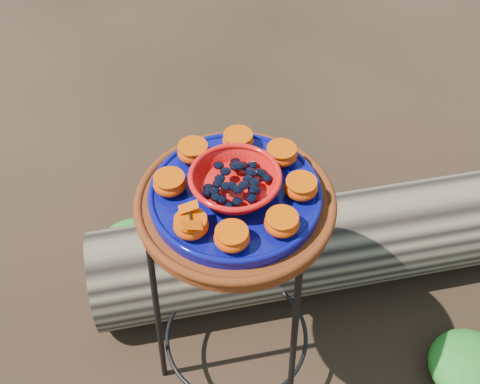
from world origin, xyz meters
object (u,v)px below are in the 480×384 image
(plant_stand, at_px, (236,297))
(cobalt_plate, at_px, (235,196))
(driftwood_log, at_px, (351,239))
(red_bowl, at_px, (235,184))
(terracotta_saucer, at_px, (235,205))

(plant_stand, distance_m, cobalt_plate, 0.40)
(driftwood_log, bearing_deg, red_bowl, -119.71)
(plant_stand, bearing_deg, red_bowl, 0.00)
(plant_stand, xyz_separation_m, red_bowl, (0.00, 0.00, 0.43))
(plant_stand, distance_m, red_bowl, 0.43)
(plant_stand, height_order, cobalt_plate, cobalt_plate)
(driftwood_log, bearing_deg, plant_stand, -119.71)
(terracotta_saucer, distance_m, red_bowl, 0.07)
(terracotta_saucer, bearing_deg, driftwood_log, 60.29)
(terracotta_saucer, height_order, cobalt_plate, cobalt_plate)
(terracotta_saucer, distance_m, cobalt_plate, 0.03)
(driftwood_log, bearing_deg, cobalt_plate, -119.71)
(terracotta_saucer, xyz_separation_m, cobalt_plate, (0.00, 0.00, 0.03))
(terracotta_saucer, relative_size, cobalt_plate, 1.17)
(cobalt_plate, bearing_deg, red_bowl, 0.00)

